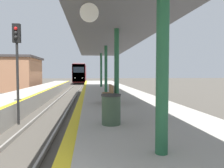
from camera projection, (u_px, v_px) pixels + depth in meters
The scene contains 5 objects.
train at pixel (80, 73), 53.40m from camera, with size 2.74×16.09×4.67m.
signal_mid at pixel (17, 55), 10.49m from camera, with size 0.36×0.31×4.87m.
station_canopy at pixel (110, 39), 13.77m from camera, with size 4.41×26.50×3.84m.
trash_bin at pixel (111, 109), 6.38m from camera, with size 0.58×0.58×0.89m.
bench at pixel (109, 93), 10.94m from camera, with size 0.44×1.59×0.92m.
Camera 1 is at (2.10, -1.89, 2.53)m, focal length 35.00 mm.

